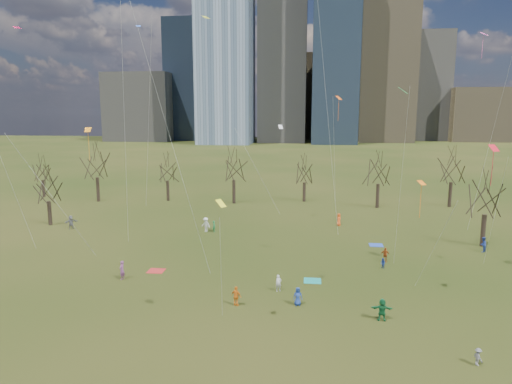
# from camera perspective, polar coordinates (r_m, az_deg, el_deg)

# --- Properties ---
(ground) EXTENTS (500.00, 500.00, 0.00)m
(ground) POSITION_cam_1_polar(r_m,az_deg,el_deg) (39.76, -2.00, -13.03)
(ground) COLOR black
(ground) RESTS_ON ground
(downtown_skyline) EXTENTS (212.50, 78.00, 118.00)m
(downtown_skyline) POSITION_cam_1_polar(r_m,az_deg,el_deg) (248.07, 4.78, 15.37)
(downtown_skyline) COLOR slate
(downtown_skyline) RESTS_ON ground
(bare_tree_row) EXTENTS (113.04, 29.80, 9.50)m
(bare_tree_row) POSITION_cam_1_polar(r_m,az_deg,el_deg) (74.22, 2.13, 2.68)
(bare_tree_row) COLOR black
(bare_tree_row) RESTS_ON ground
(blanket_teal) EXTENTS (1.60, 1.50, 0.03)m
(blanket_teal) POSITION_cam_1_polar(r_m,az_deg,el_deg) (43.60, 7.07, -10.95)
(blanket_teal) COLOR teal
(blanket_teal) RESTS_ON ground
(blanket_navy) EXTENTS (1.60, 1.50, 0.03)m
(blanket_navy) POSITION_cam_1_polar(r_m,az_deg,el_deg) (56.07, 14.78, -6.43)
(blanket_navy) COLOR #2748B8
(blanket_navy) RESTS_ON ground
(blanket_crimson) EXTENTS (1.60, 1.50, 0.03)m
(blanket_crimson) POSITION_cam_1_polar(r_m,az_deg,el_deg) (46.85, -12.37, -9.60)
(blanket_crimson) COLOR red
(blanket_crimson) RESTS_ON ground
(person_0) EXTENTS (0.82, 0.61, 1.52)m
(person_0) POSITION_cam_1_polar(r_m,az_deg,el_deg) (38.12, 5.24, -12.87)
(person_0) COLOR #213E91
(person_0) RESTS_ON ground
(person_1) EXTENTS (0.65, 0.57, 1.49)m
(person_1) POSITION_cam_1_polar(r_m,az_deg,el_deg) (40.77, 2.83, -11.30)
(person_1) COLOR silver
(person_1) RESTS_ON ground
(person_3) EXTENTS (0.62, 0.82, 1.13)m
(person_3) POSITION_cam_1_polar(r_m,az_deg,el_deg) (33.05, 26.01, -18.02)
(person_3) COLOR slate
(person_3) RESTS_ON ground
(person_4) EXTENTS (1.04, 0.78, 1.64)m
(person_4) POSITION_cam_1_polar(r_m,az_deg,el_deg) (37.88, -2.49, -12.88)
(person_4) COLOR orange
(person_4) RESTS_ON ground
(person_5) EXTENTS (1.63, 0.57, 1.74)m
(person_5) POSITION_cam_1_polar(r_m,az_deg,el_deg) (36.65, 15.48, -13.99)
(person_5) COLOR #176B38
(person_5) RESTS_ON ground
(person_7) EXTENTS (0.50, 0.70, 1.80)m
(person_7) POSITION_cam_1_polar(r_m,az_deg,el_deg) (45.16, -16.41, -9.35)
(person_7) COLOR #894480
(person_7) RESTS_ON ground
(person_8) EXTENTS (0.64, 0.67, 1.09)m
(person_8) POSITION_cam_1_polar(r_m,az_deg,el_deg) (47.99, 15.57, -8.59)
(person_8) COLOR #223C94
(person_8) RESTS_ON ground
(person_9) EXTENTS (1.41, 1.15, 1.90)m
(person_9) POSITION_cam_1_polar(r_m,az_deg,el_deg) (60.36, -6.30, -4.06)
(person_9) COLOR silver
(person_9) RESTS_ON ground
(person_10) EXTENTS (0.96, 0.49, 1.56)m
(person_10) POSITION_cam_1_polar(r_m,az_deg,el_deg) (50.07, 15.83, -7.55)
(person_10) COLOR #A24317
(person_10) RESTS_ON ground
(person_11) EXTENTS (1.60, 1.56, 1.83)m
(person_11) POSITION_cam_1_polar(r_m,az_deg,el_deg) (66.22, -22.11, -3.52)
(person_11) COLOR slate
(person_11) RESTS_ON ground
(person_12) EXTENTS (0.73, 0.95, 1.73)m
(person_12) POSITION_cam_1_polar(r_m,az_deg,el_deg) (64.12, 10.32, -3.41)
(person_12) COLOR #FE5B1C
(person_12) RESTS_ON ground
(person_13) EXTENTS (0.44, 0.58, 1.43)m
(person_13) POSITION_cam_1_polar(r_m,az_deg,el_deg) (60.31, -5.25, -4.29)
(person_13) COLOR #1C7E41
(person_13) RESTS_ON ground
(person_14) EXTENTS (1.03, 1.06, 1.72)m
(person_14) POSITION_cam_1_polar(r_m,az_deg,el_deg) (57.45, 26.52, -5.90)
(person_14) COLOR #263FA5
(person_14) RESTS_ON ground
(kites_airborne) EXTENTS (50.21, 43.38, 35.54)m
(kites_airborne) POSITION_cam_1_polar(r_m,az_deg,el_deg) (47.56, 3.39, 7.40)
(kites_airborne) COLOR orange
(kites_airborne) RESTS_ON ground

